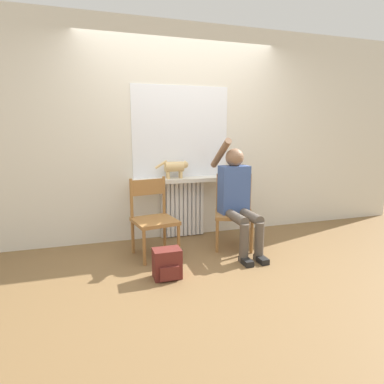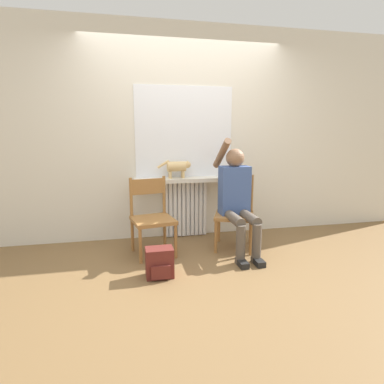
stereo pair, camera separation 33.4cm
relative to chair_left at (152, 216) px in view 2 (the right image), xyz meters
name	(u,v)px [view 2 (the right image)]	position (x,y,z in m)	size (l,w,h in m)	color
ground_plane	(207,272)	(0.49, -0.62, -0.44)	(12.00, 12.00, 0.00)	brown
wall_with_window	(184,134)	(0.49, 0.61, 0.91)	(7.00, 0.06, 2.70)	silver
radiator	(185,209)	(0.49, 0.53, -0.06)	(0.57, 0.08, 0.75)	white
windowsill	(186,180)	(0.49, 0.46, 0.33)	(1.31, 0.24, 0.05)	silver
window_glass	(184,132)	(0.49, 0.57, 0.93)	(1.26, 0.01, 1.15)	white
chair_left	(152,216)	(0.00, 0.00, 0.00)	(0.52, 0.52, 0.87)	#9E6B38
chair_right	(235,212)	(0.98, 0.00, 0.00)	(0.58, 0.58, 0.87)	#9E6B38
person	(237,196)	(0.97, -0.12, 0.22)	(0.36, 1.03, 1.31)	brown
cat	(178,167)	(0.38, 0.46, 0.50)	(0.43, 0.12, 0.23)	#DBB77A
backpack	(160,263)	(0.01, -0.63, -0.30)	(0.26, 0.21, 0.29)	maroon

